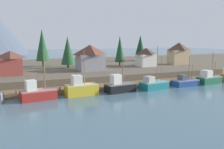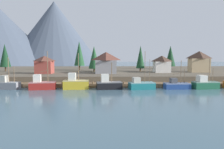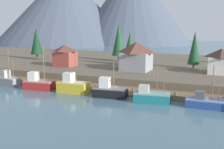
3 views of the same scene
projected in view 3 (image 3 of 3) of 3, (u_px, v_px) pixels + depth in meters
ground_plane at (144, 79)px, 72.81m from camera, size 400.00×400.00×1.00m
dock at (117, 90)px, 56.41m from camera, size 80.00×4.00×1.60m
shoreline_bank at (156, 67)px, 83.32m from camera, size 400.00×56.00×2.50m
mountain_west_peak at (65, 7)px, 212.92m from camera, size 106.20×106.20×54.50m
mountain_central_peak at (132, 4)px, 208.85m from camera, size 87.76×87.76×59.40m
fishing_boat_grey at (8, 80)px, 63.11m from camera, size 6.53×3.19×8.00m
fishing_boat_red at (38, 84)px, 59.15m from camera, size 6.63×3.89×9.47m
fishing_boat_yellow at (73, 86)px, 56.16m from camera, size 6.39×3.21×8.99m
fishing_boat_black at (109, 91)px, 52.66m from camera, size 6.58×3.66×6.64m
fishing_boat_teal at (151, 96)px, 49.23m from camera, size 6.68×4.07×9.45m
fishing_boat_blue at (205, 102)px, 46.07m from camera, size 6.35×3.20×7.14m
house_red at (65, 55)px, 75.39m from camera, size 5.50×4.84×5.77m
house_grey at (136, 56)px, 68.07m from camera, size 7.06×6.77×7.03m
house_white at (221, 61)px, 63.12m from camera, size 5.47×5.25×5.81m
conifer_near_left at (195, 48)px, 70.13m from camera, size 3.18×3.18×9.56m
conifer_near_right at (119, 40)px, 85.21m from camera, size 4.14×4.14×11.56m
conifer_mid_left at (130, 47)px, 76.39m from camera, size 4.07×4.07×9.26m
conifer_back_left at (36, 41)px, 90.46m from camera, size 3.86×3.86×10.13m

